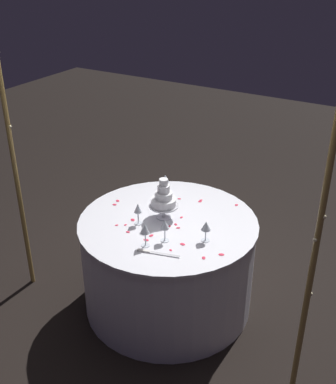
# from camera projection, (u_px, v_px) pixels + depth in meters

# --- Properties ---
(ground_plane) EXTENTS (12.00, 12.00, 0.00)m
(ground_plane) POSITION_uv_depth(u_px,v_px,m) (168.00, 302.00, 3.93)
(ground_plane) COLOR black
(decorative_arch) EXTENTS (2.35, 0.06, 2.49)m
(decorative_arch) POSITION_uv_depth(u_px,v_px,m) (138.00, 125.00, 2.90)
(decorative_arch) COLOR olive
(decorative_arch) RESTS_ON ground
(main_table) EXTENTS (1.34, 1.34, 0.77)m
(main_table) POSITION_uv_depth(u_px,v_px,m) (168.00, 263.00, 3.76)
(main_table) COLOR white
(main_table) RESTS_ON ground
(tiered_cake) EXTENTS (0.22, 0.22, 0.32)m
(tiered_cake) POSITION_uv_depth(u_px,v_px,m) (164.00, 199.00, 3.55)
(tiered_cake) COLOR silver
(tiered_cake) RESTS_ON main_table
(wine_glass_0) EXTENTS (0.06, 0.06, 0.18)m
(wine_glass_0) POSITION_uv_depth(u_px,v_px,m) (145.00, 229.00, 3.23)
(wine_glass_0) COLOR silver
(wine_glass_0) RESTS_ON main_table
(wine_glass_1) EXTENTS (0.06, 0.06, 0.17)m
(wine_glass_1) POSITION_uv_depth(u_px,v_px,m) (138.00, 209.00, 3.49)
(wine_glass_1) COLOR silver
(wine_glass_1) RESTS_ON main_table
(wine_glass_2) EXTENTS (0.07, 0.07, 0.15)m
(wine_glass_2) POSITION_uv_depth(u_px,v_px,m) (206.00, 227.00, 3.29)
(wine_glass_2) COLOR silver
(wine_glass_2) RESTS_ON main_table
(wine_glass_3) EXTENTS (0.06, 0.06, 0.17)m
(wine_glass_3) POSITION_uv_depth(u_px,v_px,m) (165.00, 225.00, 3.28)
(wine_glass_3) COLOR silver
(wine_glass_3) RESTS_ON main_table
(wine_glass_4) EXTENTS (0.07, 0.07, 0.16)m
(wine_glass_4) POSITION_uv_depth(u_px,v_px,m) (165.00, 179.00, 3.93)
(wine_glass_4) COLOR silver
(wine_glass_4) RESTS_ON main_table
(cake_knife) EXTENTS (0.29, 0.10, 0.01)m
(cake_knife) POSITION_uv_depth(u_px,v_px,m) (156.00, 253.00, 3.20)
(cake_knife) COLOR silver
(cake_knife) RESTS_ON main_table
(rose_petal_0) EXTENTS (0.04, 0.04, 0.00)m
(rose_petal_0) POSITION_uv_depth(u_px,v_px,m) (176.00, 224.00, 3.53)
(rose_petal_0) COLOR #E02D47
(rose_petal_0) RESTS_ON main_table
(rose_petal_1) EXTENTS (0.03, 0.03, 0.00)m
(rose_petal_1) POSITION_uv_depth(u_px,v_px,m) (117.00, 225.00, 3.52)
(rose_petal_1) COLOR #E02D47
(rose_petal_1) RESTS_ON main_table
(rose_petal_2) EXTENTS (0.03, 0.03, 0.00)m
(rose_petal_2) POSITION_uv_depth(u_px,v_px,m) (170.00, 226.00, 3.51)
(rose_petal_2) COLOR #E02D47
(rose_petal_2) RESTS_ON main_table
(rose_petal_3) EXTENTS (0.03, 0.04, 0.00)m
(rose_petal_3) POSITION_uv_depth(u_px,v_px,m) (151.00, 235.00, 3.40)
(rose_petal_3) COLOR #E02D47
(rose_petal_3) RESTS_ON main_table
(rose_petal_4) EXTENTS (0.02, 0.03, 0.00)m
(rose_petal_4) POSITION_uv_depth(u_px,v_px,m) (181.00, 217.00, 3.62)
(rose_petal_4) COLOR #E02D47
(rose_petal_4) RESTS_ON main_table
(rose_petal_5) EXTENTS (0.03, 0.02, 0.00)m
(rose_petal_5) POSITION_uv_depth(u_px,v_px,m) (128.00, 232.00, 3.44)
(rose_petal_5) COLOR #E02D47
(rose_petal_5) RESTS_ON main_table
(rose_petal_6) EXTENTS (0.04, 0.03, 0.00)m
(rose_petal_6) POSITION_uv_depth(u_px,v_px,m) (183.00, 244.00, 3.30)
(rose_petal_6) COLOR #E02D47
(rose_petal_6) RESTS_ON main_table
(rose_petal_7) EXTENTS (0.02, 0.03, 0.00)m
(rose_petal_7) POSITION_uv_depth(u_px,v_px,m) (125.00, 225.00, 3.53)
(rose_petal_7) COLOR #E02D47
(rose_petal_7) RESTS_ON main_table
(rose_petal_8) EXTENTS (0.03, 0.03, 0.00)m
(rose_petal_8) POSITION_uv_depth(u_px,v_px,m) (201.00, 200.00, 3.86)
(rose_petal_8) COLOR #E02D47
(rose_petal_8) RESTS_ON main_table
(rose_petal_9) EXTENTS (0.03, 0.03, 0.00)m
(rose_petal_9) POSITION_uv_depth(u_px,v_px,m) (171.00, 250.00, 3.24)
(rose_petal_9) COLOR #E02D47
(rose_petal_9) RESTS_ON main_table
(rose_petal_10) EXTENTS (0.03, 0.03, 0.00)m
(rose_petal_10) POSITION_uv_depth(u_px,v_px,m) (179.00, 199.00, 3.88)
(rose_petal_10) COLOR #E02D47
(rose_petal_10) RESTS_ON main_table
(rose_petal_11) EXTENTS (0.05, 0.04, 0.00)m
(rose_petal_11) POSITION_uv_depth(u_px,v_px,m) (118.00, 201.00, 3.85)
(rose_petal_11) COLOR #E02D47
(rose_petal_11) RESTS_ON main_table
(rose_petal_12) EXTENTS (0.04, 0.04, 0.00)m
(rose_petal_12) POSITION_uv_depth(u_px,v_px,m) (204.00, 258.00, 3.16)
(rose_petal_12) COLOR #E02D47
(rose_petal_12) RESTS_ON main_table
(rose_petal_13) EXTENTS (0.05, 0.04, 0.00)m
(rose_petal_13) POSITION_uv_depth(u_px,v_px,m) (221.00, 254.00, 3.19)
(rose_petal_13) COLOR #E02D47
(rose_petal_13) RESTS_ON main_table
(rose_petal_14) EXTENTS (0.04, 0.03, 0.00)m
(rose_petal_14) POSITION_uv_depth(u_px,v_px,m) (178.00, 228.00, 3.49)
(rose_petal_14) COLOR #E02D47
(rose_petal_14) RESTS_ON main_table
(rose_petal_15) EXTENTS (0.05, 0.05, 0.00)m
(rose_petal_15) POSITION_uv_depth(u_px,v_px,m) (133.00, 220.00, 3.59)
(rose_petal_15) COLOR #E02D47
(rose_petal_15) RESTS_ON main_table
(rose_petal_16) EXTENTS (0.04, 0.04, 0.00)m
(rose_petal_16) POSITION_uv_depth(u_px,v_px,m) (200.00, 202.00, 3.84)
(rose_petal_16) COLOR #E02D47
(rose_petal_16) RESTS_ON main_table
(rose_petal_17) EXTENTS (0.02, 0.03, 0.00)m
(rose_petal_17) POSITION_uv_depth(u_px,v_px,m) (236.00, 205.00, 3.79)
(rose_petal_17) COLOR #E02D47
(rose_petal_17) RESTS_ON main_table
(rose_petal_18) EXTENTS (0.04, 0.03, 0.00)m
(rose_petal_18) POSITION_uv_depth(u_px,v_px,m) (146.00, 240.00, 3.35)
(rose_petal_18) COLOR #E02D47
(rose_petal_18) RESTS_ON main_table
(rose_petal_19) EXTENTS (0.04, 0.03, 0.00)m
(rose_petal_19) POSITION_uv_depth(u_px,v_px,m) (114.00, 205.00, 3.80)
(rose_petal_19) COLOR #E02D47
(rose_petal_19) RESTS_ON main_table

